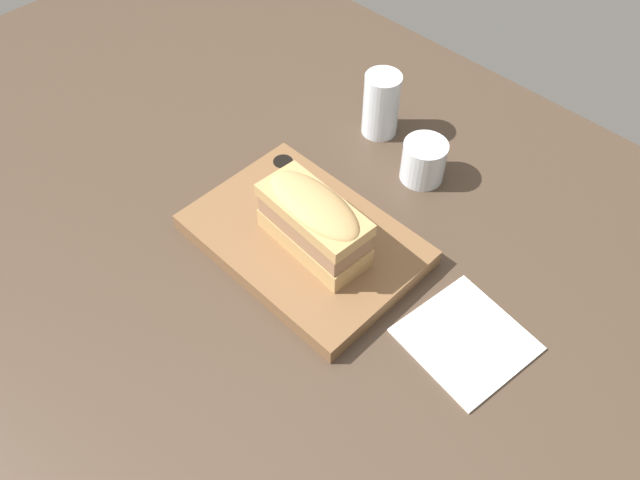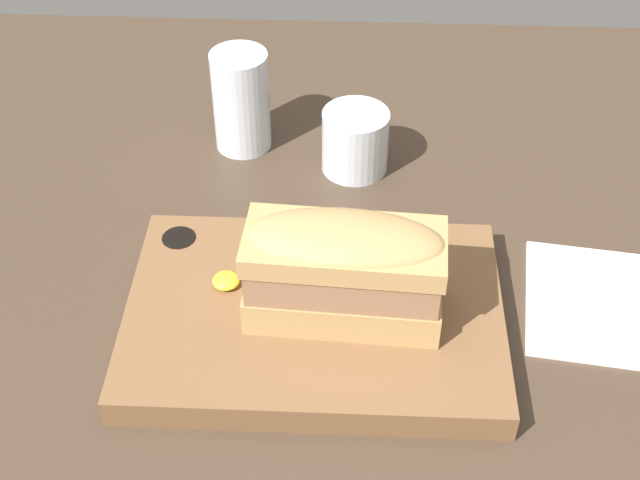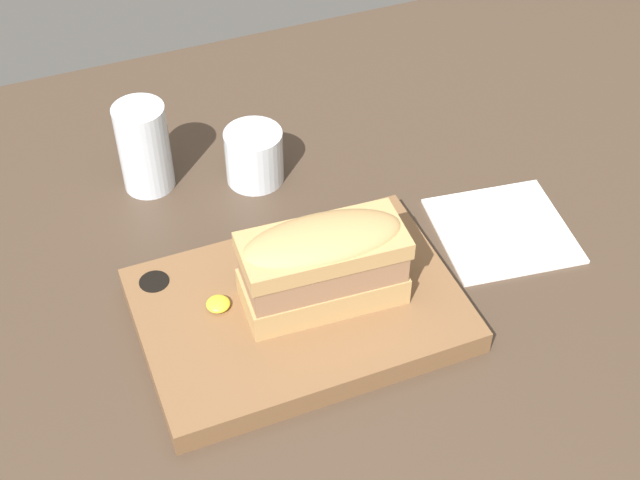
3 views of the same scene
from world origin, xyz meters
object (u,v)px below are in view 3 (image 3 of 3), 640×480
(sandwich, at_px, (323,262))
(serving_board, at_px, (298,310))
(napkin, at_px, (502,230))
(water_glass, at_px, (145,152))
(wine_glass, at_px, (254,159))

(sandwich, bearing_deg, serving_board, 169.27)
(sandwich, bearing_deg, napkin, 9.76)
(serving_board, distance_m, water_glass, 0.29)
(sandwich, xyz_separation_m, wine_glass, (0.01, 0.24, -0.05))
(napkin, bearing_deg, serving_board, -172.19)
(serving_board, xyz_separation_m, water_glass, (-0.09, 0.27, 0.03))
(wine_glass, distance_m, napkin, 0.31)
(sandwich, relative_size, water_glass, 1.49)
(water_glass, relative_size, napkin, 0.68)
(serving_board, relative_size, sandwich, 1.94)
(wine_glass, height_order, napkin, wine_glass)
(serving_board, height_order, napkin, serving_board)
(napkin, bearing_deg, wine_glass, 139.81)
(serving_board, xyz_separation_m, napkin, (0.26, 0.04, -0.01))
(sandwich, height_order, water_glass, sandwich)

